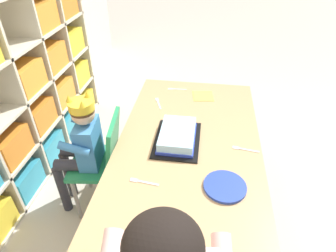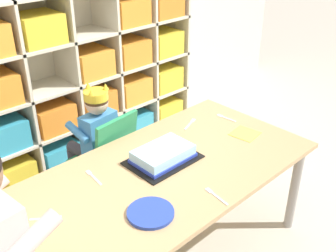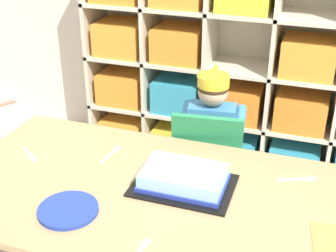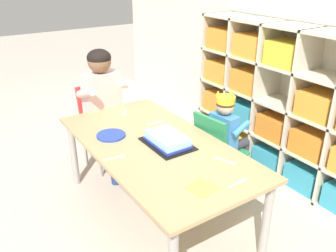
{
  "view_description": "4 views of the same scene",
  "coord_description": "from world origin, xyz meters",
  "px_view_note": "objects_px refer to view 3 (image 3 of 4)",
  "views": [
    {
      "loc": [
        -1.2,
        -0.06,
        1.59
      ],
      "look_at": [
        -0.05,
        0.1,
        0.75
      ],
      "focal_mm": 30.45,
      "sensor_mm": 36.0,
      "label": 1
    },
    {
      "loc": [
        -1.12,
        -1.19,
        1.72
      ],
      "look_at": [
        0.05,
        0.03,
        0.8
      ],
      "focal_mm": 43.21,
      "sensor_mm": 36.0,
      "label": 2
    },
    {
      "loc": [
        0.45,
        -1.28,
        1.56
      ],
      "look_at": [
        -0.04,
        0.15,
        0.77
      ],
      "focal_mm": 50.89,
      "sensor_mm": 36.0,
      "label": 3
    },
    {
      "loc": [
        1.8,
        -1.09,
        1.68
      ],
      "look_at": [
        0.06,
        0.06,
        0.72
      ],
      "focal_mm": 38.03,
      "sensor_mm": 36.0,
      "label": 4
    }
  ],
  "objects_px": {
    "paper_plate_stack": "(68,210)",
    "fork_by_napkin": "(299,179)",
    "activity_table": "(164,209)",
    "classroom_chair_blue": "(208,163)",
    "fork_beside_plate_stack": "(112,153)",
    "fork_scattered_mid_table": "(30,155)",
    "birthday_cake_on_tray": "(184,179)",
    "child_with_crown": "(212,128)"
  },
  "relations": [
    {
      "from": "fork_beside_plate_stack",
      "to": "fork_by_napkin",
      "type": "xyz_separation_m",
      "value": [
        0.73,
        0.05,
        0.0
      ]
    },
    {
      "from": "activity_table",
      "to": "classroom_chair_blue",
      "type": "relative_size",
      "value": 2.24
    },
    {
      "from": "fork_beside_plate_stack",
      "to": "classroom_chair_blue",
      "type": "bearing_deg",
      "value": 142.82
    },
    {
      "from": "classroom_chair_blue",
      "to": "fork_scattered_mid_table",
      "type": "xyz_separation_m",
      "value": [
        -0.62,
        -0.45,
        0.18
      ]
    },
    {
      "from": "activity_table",
      "to": "fork_by_napkin",
      "type": "distance_m",
      "value": 0.5
    },
    {
      "from": "classroom_chair_blue",
      "to": "birthday_cake_on_tray",
      "type": "distance_m",
      "value": 0.5
    },
    {
      "from": "paper_plate_stack",
      "to": "fork_by_napkin",
      "type": "relative_size",
      "value": 1.42
    },
    {
      "from": "child_with_crown",
      "to": "fork_by_napkin",
      "type": "bearing_deg",
      "value": 130.04
    },
    {
      "from": "paper_plate_stack",
      "to": "fork_scattered_mid_table",
      "type": "xyz_separation_m",
      "value": [
        -0.32,
        0.27,
        -0.01
      ]
    },
    {
      "from": "paper_plate_stack",
      "to": "fork_beside_plate_stack",
      "type": "xyz_separation_m",
      "value": [
        -0.02,
        0.39,
        -0.01
      ]
    },
    {
      "from": "fork_beside_plate_stack",
      "to": "fork_scattered_mid_table",
      "type": "distance_m",
      "value": 0.32
    },
    {
      "from": "fork_by_napkin",
      "to": "fork_scattered_mid_table",
      "type": "bearing_deg",
      "value": -11.69
    },
    {
      "from": "child_with_crown",
      "to": "fork_scattered_mid_table",
      "type": "xyz_separation_m",
      "value": [
        -0.61,
        -0.56,
        0.06
      ]
    },
    {
      "from": "activity_table",
      "to": "classroom_chair_blue",
      "type": "height_order",
      "value": "classroom_chair_blue"
    },
    {
      "from": "child_with_crown",
      "to": "fork_scattered_mid_table",
      "type": "distance_m",
      "value": 0.83
    },
    {
      "from": "classroom_chair_blue",
      "to": "fork_beside_plate_stack",
      "type": "distance_m",
      "value": 0.49
    },
    {
      "from": "fork_beside_plate_stack",
      "to": "fork_scattered_mid_table",
      "type": "height_order",
      "value": "same"
    },
    {
      "from": "birthday_cake_on_tray",
      "to": "paper_plate_stack",
      "type": "distance_m",
      "value": 0.41
    },
    {
      "from": "activity_table",
      "to": "fork_beside_plate_stack",
      "type": "distance_m",
      "value": 0.35
    },
    {
      "from": "fork_beside_plate_stack",
      "to": "fork_scattered_mid_table",
      "type": "xyz_separation_m",
      "value": [
        -0.3,
        -0.12,
        0.0
      ]
    },
    {
      "from": "paper_plate_stack",
      "to": "fork_scattered_mid_table",
      "type": "relative_size",
      "value": 1.79
    },
    {
      "from": "activity_table",
      "to": "birthday_cake_on_tray",
      "type": "relative_size",
      "value": 4.36
    },
    {
      "from": "classroom_chair_blue",
      "to": "fork_beside_plate_stack",
      "type": "height_order",
      "value": "classroom_chair_blue"
    },
    {
      "from": "fork_beside_plate_stack",
      "to": "fork_by_napkin",
      "type": "bearing_deg",
      "value": 100.75
    },
    {
      "from": "activity_table",
      "to": "fork_by_napkin",
      "type": "xyz_separation_m",
      "value": [
        0.44,
        0.24,
        0.07
      ]
    },
    {
      "from": "birthday_cake_on_tray",
      "to": "fork_by_napkin",
      "type": "height_order",
      "value": "birthday_cake_on_tray"
    },
    {
      "from": "activity_table",
      "to": "fork_beside_plate_stack",
      "type": "relative_size",
      "value": 10.79
    },
    {
      "from": "fork_by_napkin",
      "to": "classroom_chair_blue",
      "type": "bearing_deg",
      "value": -55.45
    },
    {
      "from": "birthday_cake_on_tray",
      "to": "fork_by_napkin",
      "type": "relative_size",
      "value": 2.53
    },
    {
      "from": "birthday_cake_on_tray",
      "to": "fork_beside_plate_stack",
      "type": "distance_m",
      "value": 0.36
    },
    {
      "from": "birthday_cake_on_tray",
      "to": "fork_by_napkin",
      "type": "distance_m",
      "value": 0.43
    },
    {
      "from": "activity_table",
      "to": "fork_scattered_mid_table",
      "type": "xyz_separation_m",
      "value": [
        -0.59,
        0.08,
        0.07
      ]
    },
    {
      "from": "classroom_chair_blue",
      "to": "fork_by_napkin",
      "type": "height_order",
      "value": "classroom_chair_blue"
    },
    {
      "from": "birthday_cake_on_tray",
      "to": "fork_scattered_mid_table",
      "type": "relative_size",
      "value": 3.18
    },
    {
      "from": "paper_plate_stack",
      "to": "fork_by_napkin",
      "type": "xyz_separation_m",
      "value": [
        0.7,
        0.44,
        -0.01
      ]
    },
    {
      "from": "birthday_cake_on_tray",
      "to": "child_with_crown",
      "type": "bearing_deg",
      "value": 93.28
    },
    {
      "from": "activity_table",
      "to": "paper_plate_stack",
      "type": "bearing_deg",
      "value": -143.82
    },
    {
      "from": "classroom_chair_blue",
      "to": "paper_plate_stack",
      "type": "relative_size",
      "value": 3.46
    },
    {
      "from": "classroom_chair_blue",
      "to": "fork_scattered_mid_table",
      "type": "bearing_deg",
      "value": 28.71
    },
    {
      "from": "paper_plate_stack",
      "to": "activity_table",
      "type": "bearing_deg",
      "value": 36.18
    },
    {
      "from": "fork_scattered_mid_table",
      "to": "fork_by_napkin",
      "type": "bearing_deg",
      "value": -133.72
    },
    {
      "from": "birthday_cake_on_tray",
      "to": "fork_beside_plate_stack",
      "type": "bearing_deg",
      "value": 159.48
    }
  ]
}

